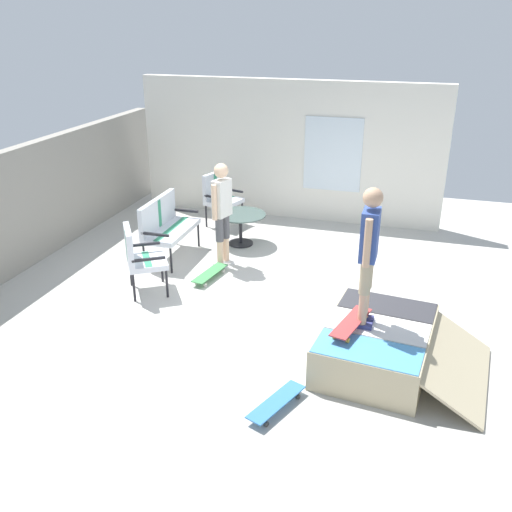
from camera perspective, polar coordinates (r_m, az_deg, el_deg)
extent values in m
cube|color=beige|center=(8.11, 0.13, -4.96)|extent=(12.00, 12.00, 0.10)
cube|color=gray|center=(9.56, -23.56, 4.07)|extent=(9.00, 0.20, 1.92)
cube|color=white|center=(11.22, 3.30, 10.67)|extent=(0.20, 6.00, 2.69)
cube|color=silver|center=(10.94, 7.81, 10.19)|extent=(0.03, 1.10, 1.40)
cube|color=tan|center=(6.78, 12.14, -8.82)|extent=(1.78, 1.35, 0.49)
cube|color=#4C99D8|center=(6.18, 11.27, -9.39)|extent=(0.65, 1.19, 0.01)
cube|color=silver|center=(6.65, 12.32, -6.98)|extent=(0.65, 1.19, 0.01)
cube|color=#333338|center=(7.13, 13.22, -4.89)|extent=(0.65, 1.19, 0.01)
cylinder|color=#B2B2B7|center=(6.76, 7.61, -6.36)|extent=(1.58, 0.23, 0.05)
cube|color=tan|center=(6.73, 19.71, -10.28)|extent=(1.68, 0.87, 0.41)
cylinder|color=black|center=(8.98, -8.62, -0.42)|extent=(0.04, 0.04, 0.44)
cylinder|color=black|center=(9.97, -5.87, 2.17)|extent=(0.04, 0.04, 0.44)
cylinder|color=black|center=(9.18, -11.30, -0.09)|extent=(0.04, 0.04, 0.44)
cylinder|color=black|center=(10.15, -8.34, 2.43)|extent=(0.04, 0.04, 0.44)
cube|color=silver|center=(9.47, -8.57, 2.55)|extent=(1.25, 0.56, 0.08)
cube|color=#338C66|center=(9.45, -8.58, 2.78)|extent=(1.21, 0.11, 0.00)
cube|color=silver|center=(9.47, -9.97, 4.32)|extent=(1.25, 0.09, 0.50)
cube|color=#338C66|center=(9.47, -9.97, 4.32)|extent=(0.10, 0.08, 0.46)
cube|color=black|center=(8.90, -10.22, 2.18)|extent=(0.04, 0.47, 0.04)
cube|color=black|center=(9.93, -7.19, 4.60)|extent=(0.04, 0.47, 0.04)
cylinder|color=black|center=(10.62, -3.09, 3.61)|extent=(0.04, 0.04, 0.44)
cylinder|color=black|center=(11.04, -1.41, 4.40)|extent=(0.04, 0.04, 0.44)
cylinder|color=black|center=(10.90, -5.08, 4.07)|extent=(0.04, 0.04, 0.44)
cylinder|color=black|center=(11.30, -3.37, 4.82)|extent=(0.04, 0.04, 0.44)
cube|color=silver|center=(10.88, -3.27, 5.53)|extent=(0.75, 0.71, 0.08)
cube|color=#338C66|center=(10.87, -3.27, 5.74)|extent=(0.58, 0.27, 0.00)
cube|color=silver|center=(10.93, -4.30, 7.18)|extent=(0.62, 0.26, 0.50)
cube|color=#338C66|center=(10.93, -4.30, 7.18)|extent=(0.12, 0.11, 0.46)
cube|color=black|center=(10.61, -4.23, 5.95)|extent=(0.18, 0.46, 0.04)
cube|color=black|center=(11.06, -2.38, 6.71)|extent=(0.18, 0.46, 0.04)
cylinder|color=black|center=(8.22, -9.04, -2.78)|extent=(0.04, 0.04, 0.44)
cylinder|color=black|center=(8.70, -9.54, -1.28)|extent=(0.04, 0.04, 0.44)
cylinder|color=black|center=(8.18, -12.30, -3.16)|extent=(0.04, 0.04, 0.44)
cylinder|color=black|center=(8.67, -12.62, -1.63)|extent=(0.04, 0.04, 0.44)
cube|color=silver|center=(8.33, -11.01, -0.57)|extent=(0.82, 0.80, 0.08)
cube|color=#338C66|center=(8.32, -11.03, -0.31)|extent=(0.54, 0.40, 0.00)
cube|color=silver|center=(8.21, -12.79, 1.09)|extent=(0.56, 0.41, 0.50)
cube|color=#338C66|center=(8.21, -12.79, 1.09)|extent=(0.13, 0.13, 0.46)
cube|color=black|center=(8.00, -10.87, -0.33)|extent=(0.29, 0.42, 0.04)
cube|color=black|center=(8.54, -11.30, 1.16)|extent=(0.29, 0.42, 0.04)
cylinder|color=black|center=(10.00, -1.58, 2.70)|extent=(0.06, 0.06, 0.55)
cylinder|color=black|center=(10.10, -1.56, 1.32)|extent=(0.44, 0.44, 0.03)
cylinder|color=#425651|center=(9.91, -1.59, 4.24)|extent=(0.90, 0.90, 0.02)
cube|color=silver|center=(9.20, -3.64, -0.93)|extent=(0.17, 0.26, 0.05)
cylinder|color=beige|center=(9.11, -3.67, 0.37)|extent=(0.10, 0.10, 0.40)
cylinder|color=#4C4C51|center=(8.96, -3.74, 2.73)|extent=(0.13, 0.13, 0.40)
cube|color=silver|center=(9.32, -3.03, -0.57)|extent=(0.17, 0.26, 0.05)
cylinder|color=beige|center=(9.24, -3.06, 0.71)|extent=(0.10, 0.10, 0.40)
cylinder|color=#4C4C51|center=(9.09, -3.11, 3.05)|extent=(0.13, 0.13, 0.40)
cube|color=silver|center=(8.86, -3.50, 5.90)|extent=(0.36, 0.26, 0.59)
sphere|color=beige|center=(8.74, -3.57, 8.65)|extent=(0.23, 0.23, 0.23)
cylinder|color=beige|center=(8.72, -4.26, 5.44)|extent=(0.08, 0.08, 0.56)
cylinder|color=beige|center=(9.03, -2.76, 6.10)|extent=(0.08, 0.08, 0.56)
cube|color=navy|center=(6.72, 10.85, -6.21)|extent=(0.11, 0.24, 0.05)
cylinder|color=tan|center=(6.62, 10.99, -4.58)|extent=(0.10, 0.10, 0.38)
cylinder|color=tan|center=(6.45, 11.25, -1.57)|extent=(0.13, 0.13, 0.38)
cube|color=navy|center=(6.57, 10.66, -6.91)|extent=(0.11, 0.24, 0.05)
cylinder|color=tan|center=(6.47, 10.81, -5.25)|extent=(0.10, 0.10, 0.38)
cylinder|color=tan|center=(6.30, 11.06, -2.19)|extent=(0.13, 0.13, 0.38)
cube|color=#334C99|center=(6.19, 11.49, 2.11)|extent=(0.32, 0.18, 0.57)
sphere|color=tan|center=(6.05, 11.81, 5.83)|extent=(0.22, 0.22, 0.22)
cylinder|color=tan|center=(6.38, 11.68, 2.56)|extent=(0.08, 0.08, 0.54)
cylinder|color=tan|center=(6.01, 11.26, 1.28)|extent=(0.08, 0.08, 0.54)
cube|color=#3F8C4C|center=(8.77, -4.71, -1.73)|extent=(0.82, 0.33, 0.02)
cylinder|color=silver|center=(8.98, -3.33, -1.53)|extent=(0.06, 0.04, 0.06)
cylinder|color=silver|center=(9.05, -4.21, -1.34)|extent=(0.06, 0.04, 0.06)
cylinder|color=silver|center=(8.55, -5.20, -2.93)|extent=(0.06, 0.04, 0.06)
cylinder|color=silver|center=(8.62, -6.10, -2.72)|extent=(0.06, 0.04, 0.06)
cube|color=#3372B2|center=(6.02, 2.09, -14.57)|extent=(0.82, 0.48, 0.02)
cylinder|color=#333333|center=(6.21, 4.28, -14.06)|extent=(0.06, 0.05, 0.06)
cylinder|color=#333333|center=(6.28, 3.05, -13.53)|extent=(0.06, 0.05, 0.06)
cylinder|color=#333333|center=(5.85, 1.03, -16.70)|extent=(0.06, 0.05, 0.06)
cylinder|color=#333333|center=(5.93, -0.24, -16.08)|extent=(0.06, 0.05, 0.06)
cube|color=#B23838|center=(6.47, 9.65, -6.64)|extent=(0.82, 0.40, 0.01)
cylinder|color=gold|center=(6.71, 11.16, -6.25)|extent=(0.06, 0.04, 0.06)
cylinder|color=gold|center=(6.76, 9.89, -5.92)|extent=(0.06, 0.04, 0.06)
cylinder|color=gold|center=(6.25, 9.30, -8.45)|extent=(0.06, 0.04, 0.06)
cylinder|color=gold|center=(6.30, 7.95, -8.08)|extent=(0.06, 0.04, 0.06)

